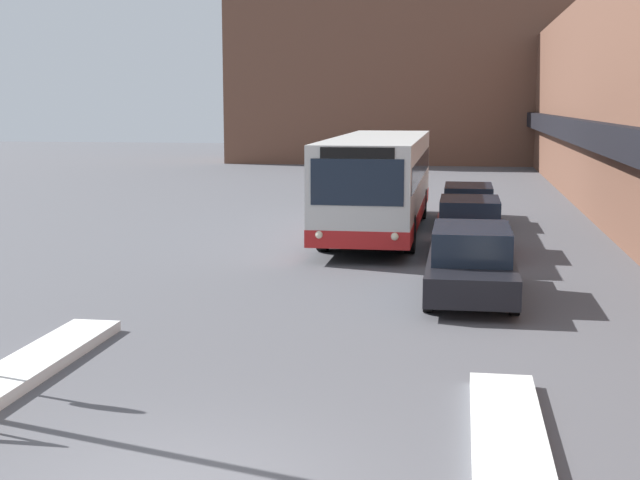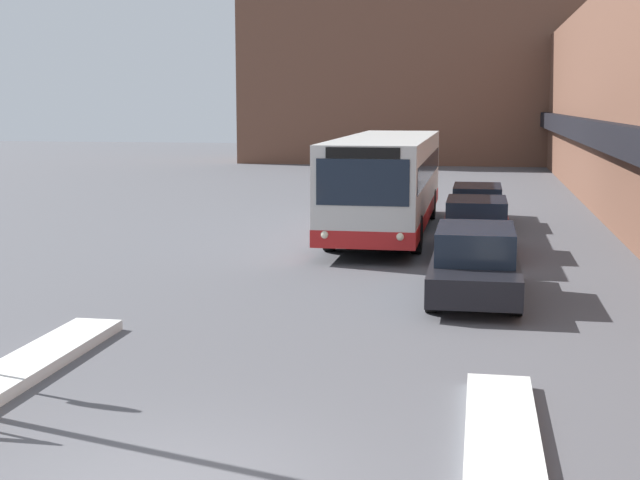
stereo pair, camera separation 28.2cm
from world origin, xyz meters
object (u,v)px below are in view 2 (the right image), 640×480
Objects in this scene: parked_car_middle at (476,226)px; city_bus at (387,181)px; parked_car_back at (477,205)px; parked_car_front at (475,263)px.

city_bus is at bearing 129.73° from parked_car_middle.
parked_car_middle is at bearing -50.27° from city_bus.
parked_car_middle is 0.89× the size of parked_car_back.
parked_car_back is at bearing 90.00° from parked_car_middle.
parked_car_back is (0.00, 5.71, -0.06)m from parked_car_middle.
city_bus is 2.50× the size of parked_car_back.
city_bus reaches higher than parked_car_middle.
parked_car_front is 0.95× the size of parked_car_back.
city_bus reaches higher than parked_car_back.
parked_car_front is (2.83, -9.22, -0.92)m from city_bus.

